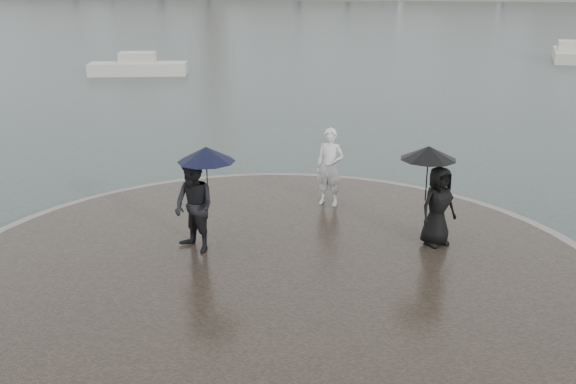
# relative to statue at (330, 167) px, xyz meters

# --- Properties ---
(kerb_ring) EXTENTS (12.50, 12.50, 0.32)m
(kerb_ring) POSITION_rel_statue_xyz_m (-0.43, -3.81, -1.10)
(kerb_ring) COLOR gray
(kerb_ring) RESTS_ON ground
(quay_tip) EXTENTS (11.90, 11.90, 0.36)m
(quay_tip) POSITION_rel_statue_xyz_m (-0.43, -3.81, -1.07)
(quay_tip) COLOR #2D261E
(quay_tip) RESTS_ON ground
(statue) EXTENTS (0.72, 0.55, 1.79)m
(statue) POSITION_rel_statue_xyz_m (0.00, 0.00, 0.00)
(statue) COLOR white
(statue) RESTS_ON quay_tip
(visitor_left) EXTENTS (1.34, 1.15, 2.04)m
(visitor_left) POSITION_rel_statue_xyz_m (-2.04, -3.12, 0.24)
(visitor_left) COLOR black
(visitor_left) RESTS_ON quay_tip
(visitor_right) EXTENTS (1.25, 1.09, 1.95)m
(visitor_right) POSITION_rel_statue_xyz_m (2.33, -1.82, 0.24)
(visitor_right) COLOR black
(visitor_right) RESTS_ON quay_tip
(boats) EXTENTS (44.65, 20.28, 1.50)m
(boats) POSITION_rel_statue_xyz_m (7.75, 30.04, -0.88)
(boats) COLOR beige
(boats) RESTS_ON ground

